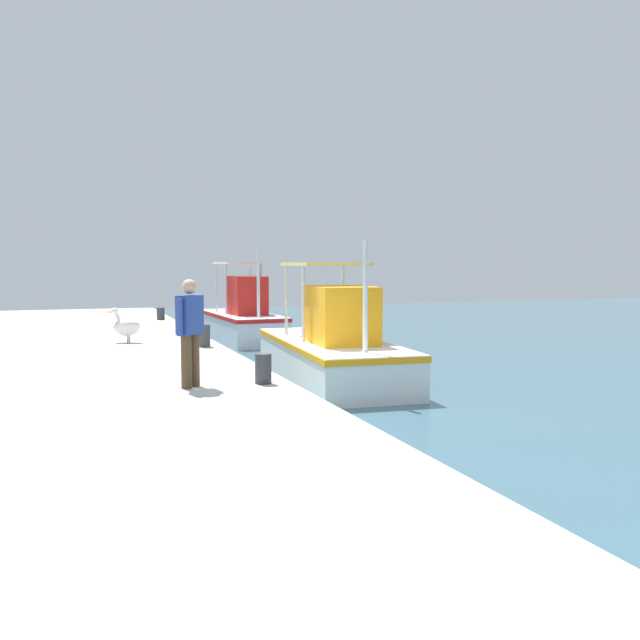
# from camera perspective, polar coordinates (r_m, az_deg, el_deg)

# --- Properties ---
(fishing_boat_nearest) EXTENTS (5.29, 1.98, 3.07)m
(fishing_boat_nearest) POSITION_cam_1_polar(r_m,az_deg,el_deg) (24.02, -6.29, 0.05)
(fishing_boat_nearest) COLOR white
(fishing_boat_nearest) RESTS_ON ground
(fishing_boat_second) EXTENTS (6.35, 2.52, 3.14)m
(fishing_boat_second) POSITION_cam_1_polar(r_m,az_deg,el_deg) (15.82, 1.04, -2.39)
(fishing_boat_second) COLOR white
(fishing_boat_second) RESTS_ON ground
(pelican) EXTENTS (0.59, 0.95, 0.82)m
(pelican) POSITION_cam_1_polar(r_m,az_deg,el_deg) (17.02, -15.49, -0.45)
(pelican) COLOR tan
(pelican) RESTS_ON quay_pier
(fisherman_standing) EXTENTS (0.44, 0.45, 1.63)m
(fisherman_standing) POSITION_cam_1_polar(r_m,az_deg,el_deg) (10.63, -10.55, -0.70)
(fisherman_standing) COLOR #4C3823
(fisherman_standing) RESTS_ON quay_pier
(mooring_bollard_nearest) EXTENTS (0.26, 0.26, 0.40)m
(mooring_bollard_nearest) POSITION_cam_1_polar(r_m,az_deg,el_deg) (23.62, -12.85, 0.51)
(mooring_bollard_nearest) COLOR #333338
(mooring_bollard_nearest) RESTS_ON quay_pier
(mooring_bollard_second) EXTENTS (0.27, 0.27, 0.50)m
(mooring_bollard_second) POSITION_cam_1_polar(r_m,az_deg,el_deg) (15.81, -9.42, -1.27)
(mooring_bollard_second) COLOR #333338
(mooring_bollard_second) RESTS_ON quay_pier
(mooring_bollard_third) EXTENTS (0.26, 0.26, 0.47)m
(mooring_bollard_third) POSITION_cam_1_polar(r_m,az_deg,el_deg) (10.90, -4.65, -3.97)
(mooring_bollard_third) COLOR #333338
(mooring_bollard_third) RESTS_ON quay_pier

